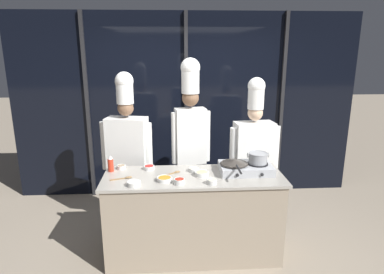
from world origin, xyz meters
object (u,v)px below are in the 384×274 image
(prep_bowl_chili_flakes, at_px, (179,181))
(serving_spoon_slotted, at_px, (175,173))
(prep_bowl_garlic, at_px, (134,183))
(prep_bowl_ginger, at_px, (202,173))
(serving_spoon_solid, at_px, (125,178))
(prep_bowl_carrots, at_px, (164,179))
(chef_line, at_px, (254,148))
(stock_pot, at_px, (258,158))
(prep_bowl_noodles, at_px, (212,181))
(prep_bowl_chicken, at_px, (194,169))
(squeeze_bottle_chili, at_px, (111,164))
(portable_stove, at_px, (246,168))
(prep_bowl_bell_pepper, at_px, (149,167))
(prep_bowl_mushrooms, at_px, (121,167))
(chef_head, at_px, (127,145))
(chef_sous, at_px, (190,128))
(frying_pan, at_px, (234,162))

(prep_bowl_chili_flakes, xyz_separation_m, serving_spoon_slotted, (-0.04, 0.30, -0.02))
(prep_bowl_garlic, bearing_deg, prep_bowl_ginger, 18.03)
(prep_bowl_chili_flakes, relative_size, serving_spoon_solid, 0.48)
(prep_bowl_carrots, distance_m, chef_line, 1.27)
(stock_pot, xyz_separation_m, prep_bowl_noodles, (-0.52, -0.30, -0.13))
(prep_bowl_chicken, bearing_deg, prep_bowl_ginger, -60.38)
(squeeze_bottle_chili, height_order, prep_bowl_garlic, squeeze_bottle_chili)
(portable_stove, relative_size, stock_pot, 2.43)
(prep_bowl_chili_flakes, bearing_deg, stock_pot, 18.54)
(stock_pot, height_order, chef_line, chef_line)
(squeeze_bottle_chili, xyz_separation_m, serving_spoon_solid, (0.18, -0.22, -0.08))
(prep_bowl_garlic, bearing_deg, prep_bowl_chicken, 30.25)
(stock_pot, bearing_deg, prep_bowl_bell_pepper, 172.87)
(prep_bowl_mushrooms, xyz_separation_m, prep_bowl_noodles, (0.94, -0.48, 0.00))
(prep_bowl_bell_pepper, height_order, chef_line, chef_line)
(prep_bowl_chili_flakes, height_order, chef_head, chef_head)
(serving_spoon_slotted, bearing_deg, prep_bowl_chicken, 10.54)
(squeeze_bottle_chili, distance_m, prep_bowl_mushrooms, 0.14)
(prep_bowl_bell_pepper, bearing_deg, serving_spoon_slotted, -25.69)
(stock_pot, relative_size, chef_sous, 0.11)
(stock_pot, xyz_separation_m, chef_sous, (-0.69, 0.58, 0.20))
(prep_bowl_mushrooms, height_order, prep_bowl_ginger, prep_bowl_ginger)
(prep_bowl_chicken, height_order, prep_bowl_chili_flakes, prep_bowl_chili_flakes)
(prep_bowl_mushrooms, relative_size, prep_bowl_noodles, 0.97)
(prep_bowl_bell_pepper, xyz_separation_m, serving_spoon_slotted, (0.28, -0.13, -0.02))
(frying_pan, height_order, serving_spoon_slotted, frying_pan)
(stock_pot, relative_size, squeeze_bottle_chili, 1.26)
(squeeze_bottle_chili, distance_m, chef_head, 0.46)
(prep_bowl_carrots, distance_m, serving_spoon_solid, 0.41)
(prep_bowl_chicken, relative_size, serving_spoon_solid, 0.50)
(prep_bowl_carrots, xyz_separation_m, chef_head, (-0.45, 0.75, 0.15))
(stock_pot, relative_size, serving_spoon_slotted, 1.10)
(stock_pot, distance_m, prep_bowl_carrots, 1.02)
(prep_bowl_chicken, height_order, serving_spoon_solid, prep_bowl_chicken)
(squeeze_bottle_chili, xyz_separation_m, prep_bowl_chili_flakes, (0.73, -0.39, -0.05))
(stock_pot, relative_size, chef_line, 0.12)
(prep_bowl_chicken, height_order, chef_head, chef_head)
(serving_spoon_slotted, bearing_deg, frying_pan, -1.58)
(prep_bowl_noodles, bearing_deg, prep_bowl_mushrooms, 153.07)
(portable_stove, distance_m, squeeze_bottle_chili, 1.45)
(portable_stove, height_order, prep_bowl_noodles, portable_stove)
(portable_stove, distance_m, prep_bowl_garlic, 1.19)
(portable_stove, bearing_deg, squeeze_bottle_chili, 175.63)
(serving_spoon_slotted, bearing_deg, prep_bowl_bell_pepper, 154.31)
(prep_bowl_mushrooms, height_order, chef_line, chef_line)
(prep_bowl_mushrooms, bearing_deg, chef_line, 11.42)
(portable_stove, distance_m, prep_bowl_bell_pepper, 1.05)
(chef_head, bearing_deg, frying_pan, 166.48)
(prep_bowl_garlic, distance_m, prep_bowl_noodles, 0.76)
(prep_bowl_bell_pepper, bearing_deg, chef_sous, 42.49)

